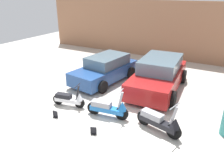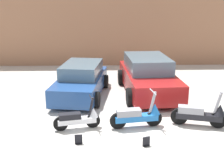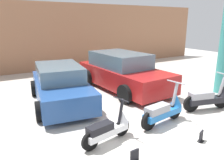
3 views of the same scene
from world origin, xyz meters
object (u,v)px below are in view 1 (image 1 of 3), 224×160
(car_rear_left, at_px, (105,69))
(placard_near_right_scooter, at_px, (93,131))
(car_rear_center, at_px, (159,75))
(scooter_front_left, at_px, (70,99))
(placard_near_left_scooter, at_px, (55,115))
(scooter_front_center, at_px, (160,121))
(scooter_front_right, at_px, (109,108))

(car_rear_left, relative_size, placard_near_right_scooter, 15.02)
(car_rear_center, bearing_deg, scooter_front_left, -40.76)
(car_rear_left, bearing_deg, scooter_front_left, 11.04)
(car_rear_left, height_order, placard_near_left_scooter, car_rear_left)
(scooter_front_left, bearing_deg, scooter_front_center, -10.20)
(scooter_front_left, distance_m, car_rear_center, 4.13)
(placard_near_left_scooter, bearing_deg, car_rear_left, 93.19)
(car_rear_center, bearing_deg, placard_near_right_scooter, -12.47)
(car_rear_left, bearing_deg, car_rear_center, 104.08)
(scooter_front_left, relative_size, scooter_front_center, 0.85)
(scooter_front_left, bearing_deg, placard_near_left_scooter, -97.66)
(scooter_front_right, height_order, placard_near_right_scooter, scooter_front_right)
(scooter_front_left, height_order, placard_near_left_scooter, scooter_front_left)
(car_rear_center, xyz_separation_m, placard_near_left_scooter, (-2.43, -4.18, -0.58))
(scooter_front_center, height_order, placard_near_right_scooter, scooter_front_center)
(placard_near_left_scooter, bearing_deg, placard_near_right_scooter, -5.40)
(scooter_front_center, bearing_deg, scooter_front_right, -165.04)
(scooter_front_left, distance_m, placard_near_left_scooter, 0.93)
(scooter_front_left, xyz_separation_m, scooter_front_right, (1.74, 0.06, 0.05))
(scooter_front_left, bearing_deg, placard_near_right_scooter, -41.86)
(scooter_front_right, xyz_separation_m, placard_near_right_scooter, (0.07, -1.13, -0.27))
(car_rear_center, height_order, placard_near_left_scooter, car_rear_center)
(scooter_front_right, xyz_separation_m, car_rear_center, (0.75, 3.22, 0.31))
(scooter_front_center, xyz_separation_m, placard_near_left_scooter, (-3.54, -0.97, -0.29))
(scooter_front_center, bearing_deg, placard_near_right_scooter, -132.95)
(scooter_front_center, relative_size, car_rear_center, 0.36)
(scooter_front_right, bearing_deg, placard_near_right_scooter, -94.61)
(scooter_front_left, height_order, scooter_front_right, scooter_front_right)
(placard_near_right_scooter, bearing_deg, scooter_front_left, 149.48)
(scooter_front_right, distance_m, placard_near_left_scooter, 1.95)
(scooter_front_center, relative_size, placard_near_left_scooter, 6.10)
(placard_near_left_scooter, distance_m, placard_near_right_scooter, 1.76)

